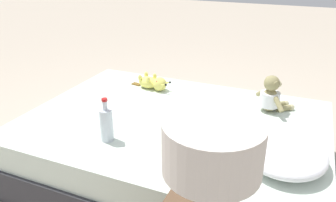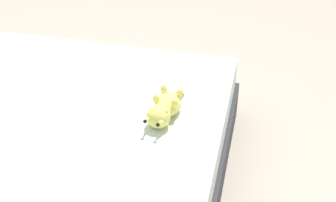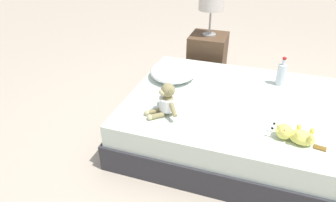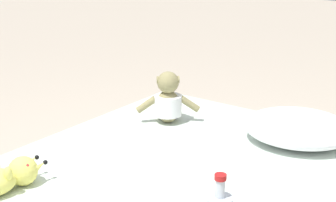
# 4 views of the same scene
# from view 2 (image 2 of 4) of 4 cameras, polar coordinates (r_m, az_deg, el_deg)

# --- Properties ---
(bed) EXTENTS (1.32, 1.81, 0.37)m
(bed) POSITION_cam_2_polar(r_m,az_deg,el_deg) (2.15, -12.70, -9.71)
(bed) COLOR #2D2D33
(bed) RESTS_ON ground_plane
(plush_yellow_creature) EXTENTS (0.14, 0.33, 0.10)m
(plush_yellow_creature) POSITION_cam_2_polar(r_m,az_deg,el_deg) (2.11, -0.45, -0.91)
(plush_yellow_creature) COLOR #EAE066
(plush_yellow_creature) RESTS_ON bed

